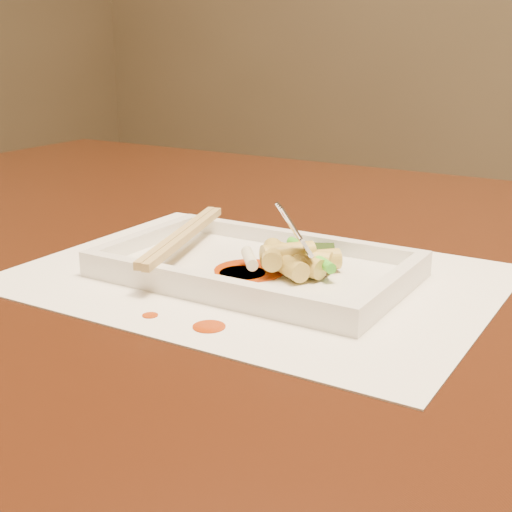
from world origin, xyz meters
The scene contains 25 objects.
table centered at (0.00, 0.00, 0.65)m, with size 1.40×0.90×0.75m.
placemat centered at (0.04, -0.11, 0.75)m, with size 0.40×0.30×0.00m, color white.
sauce_splatter_a centered at (0.07, -0.22, 0.75)m, with size 0.02×0.02×0.00m, color #A32F04.
sauce_splatter_b centered at (0.02, -0.23, 0.75)m, with size 0.01×0.01×0.00m, color #A32F04.
plate_base centered at (0.04, -0.11, 0.76)m, with size 0.26×0.16×0.01m, color white.
plate_rim_far centered at (0.04, -0.03, 0.77)m, with size 0.26×0.01×0.01m, color white.
plate_rim_near centered at (0.04, -0.18, 0.77)m, with size 0.26×0.01×0.01m, color white.
plate_rim_left centered at (-0.08, -0.11, 0.77)m, with size 0.01×0.14×0.01m, color white.
plate_rim_right centered at (0.17, -0.11, 0.77)m, with size 0.01×0.14×0.01m, color white.
veg_piece centered at (0.08, -0.07, 0.77)m, with size 0.04×0.03×0.01m, color black.
scallion_white centered at (0.05, -0.12, 0.77)m, with size 0.01×0.01×0.04m, color #EAEACC.
scallion_green centered at (0.09, -0.09, 0.77)m, with size 0.01×0.01×0.09m, color green.
chopstick_a centered at (-0.04, -0.11, 0.78)m, with size 0.01×0.20×0.01m, color tan.
chopstick_b centered at (-0.03, -0.11, 0.78)m, with size 0.01×0.20×0.01m, color tan.
fork centered at (0.11, -0.09, 0.83)m, with size 0.09×0.10×0.14m, color silver, non-canonical shape.
sauce_blob_0 centered at (0.04, -0.13, 0.76)m, with size 0.04×0.04×0.00m, color #A32F04.
sauce_blob_1 centered at (0.05, -0.12, 0.76)m, with size 0.06×0.06×0.00m, color #A32F04.
rice_cake_0 centered at (0.06, -0.09, 0.77)m, with size 0.02×0.02×0.04m, color #D0C361.
rice_cake_1 centered at (0.09, -0.10, 0.77)m, with size 0.02×0.02×0.04m, color #D0C361.
rice_cake_2 centered at (0.06, -0.12, 0.78)m, with size 0.02×0.02×0.04m, color #D0C361.
rice_cake_3 centered at (0.08, -0.12, 0.77)m, with size 0.02×0.02×0.05m, color #D0C361.
rice_cake_4 centered at (0.09, -0.11, 0.77)m, with size 0.02×0.02×0.04m, color #D0C361.
rice_cake_5 centered at (0.08, -0.11, 0.78)m, with size 0.02×0.02×0.04m, color #D0C361.
rice_cake_6 centered at (0.10, -0.09, 0.77)m, with size 0.02×0.02×0.04m, color #D0C361.
rice_cake_7 centered at (0.09, -0.11, 0.77)m, with size 0.02×0.02×0.05m, color #D0C361.
Camera 1 is at (0.35, -0.61, 0.95)m, focal length 50.00 mm.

